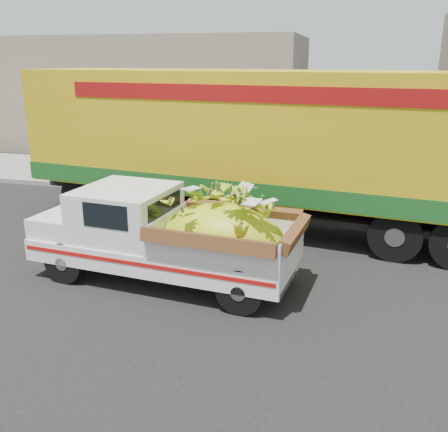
# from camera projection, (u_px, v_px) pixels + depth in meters

# --- Properties ---
(ground) EXTENTS (100.00, 100.00, 0.00)m
(ground) POSITION_uv_depth(u_px,v_px,m) (169.00, 270.00, 9.99)
(ground) COLOR black
(ground) RESTS_ON ground
(curb) EXTENTS (60.00, 0.25, 0.15)m
(curb) POSITION_uv_depth(u_px,v_px,m) (234.00, 196.00, 15.19)
(curb) COLOR gray
(curb) RESTS_ON ground
(sidewalk) EXTENTS (60.00, 4.00, 0.14)m
(sidewalk) POSITION_uv_depth(u_px,v_px,m) (249.00, 180.00, 17.13)
(sidewalk) COLOR gray
(sidewalk) RESTS_ON ground
(building_left) EXTENTS (18.00, 6.00, 5.00)m
(building_left) POSITION_uv_depth(u_px,v_px,m) (111.00, 93.00, 23.77)
(building_left) COLOR gray
(building_left) RESTS_ON ground
(pickup_truck) EXTENTS (5.13, 2.32, 1.74)m
(pickup_truck) POSITION_uv_depth(u_px,v_px,m) (182.00, 236.00, 9.20)
(pickup_truck) COLOR black
(pickup_truck) RESTS_ON ground
(semi_trailer) EXTENTS (12.06, 4.18, 3.80)m
(semi_trailer) POSITION_uv_depth(u_px,v_px,m) (255.00, 142.00, 12.05)
(semi_trailer) COLOR black
(semi_trailer) RESTS_ON ground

